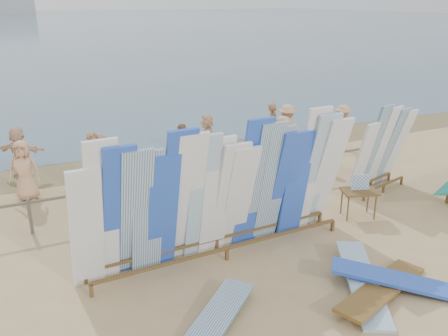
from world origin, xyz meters
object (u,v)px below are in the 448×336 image
beachgoer_8 (276,149)px  beachgoer_1 (95,165)px  flat_board_b (362,288)px  beach_chair_right (191,179)px  beach_chair_left (182,183)px  beachgoer_3 (113,165)px  beachgoer_0 (24,171)px  beachgoer_4 (183,151)px  flat_board_e (209,334)px  stroller (242,174)px  flat_board_d (401,289)px  flat_board_c (381,294)px  beachgoer_6 (282,144)px  beachgoer_5 (207,137)px  beachgoer_11 (19,152)px  side_surfboard_rack (381,151)px  beachgoer_9 (287,129)px  beachgoer_7 (273,126)px  beachgoer_extra_0 (342,127)px  main_surfboard_rack (222,196)px  beachgoer_2 (102,164)px  vendor_table (358,203)px  beachgoer_10 (311,143)px

beachgoer_8 → beachgoer_1: bearing=124.7°
flat_board_b → beach_chair_right: size_ratio=3.18×
beach_chair_left → beachgoer_3: bearing=164.8°
beachgoer_0 → beach_chair_right: bearing=6.4°
beachgoer_8 → beach_chair_right: bearing=128.9°
beachgoer_4 → beachgoer_8: bearing=100.0°
flat_board_e → stroller: stroller is taller
flat_board_d → beachgoer_8: 6.72m
flat_board_c → beachgoer_3: beachgoer_3 is taller
flat_board_d → beachgoer_6: bearing=28.1°
flat_board_d → beachgoer_5: 8.98m
beachgoer_1 → beachgoer_11: (-1.85, 2.61, -0.13)m
beachgoer_0 → side_surfboard_rack: bearing=-1.6°
beachgoer_9 → beachgoer_7: (-0.19, 0.66, -0.03)m
flat_board_e → beachgoer_9: bearing=100.4°
beachgoer_0 → beachgoer_extra_0: 10.99m
stroller → beachgoer_11: size_ratio=0.62×
flat_board_d → beachgoer_6: beachgoer_6 is taller
beachgoer_6 → beachgoer_11: size_ratio=1.12×
flat_board_c → beachgoer_extra_0: size_ratio=1.63×
flat_board_e → beachgoer_9: size_ratio=1.50×
beachgoer_7 → beachgoer_11: bearing=119.3°
stroller → beach_chair_right: bearing=147.0°
beachgoer_6 → beachgoer_11: beachgoer_6 is taller
main_surfboard_rack → beachgoer_9: main_surfboard_rack is taller
beachgoer_9 → beachgoer_8: bearing=85.3°
beachgoer_5 → flat_board_d: bearing=36.9°
beachgoer_9 → beachgoer_4: beachgoer_9 is taller
main_surfboard_rack → flat_board_c: main_surfboard_rack is taller
beachgoer_extra_0 → beachgoer_2: bearing=1.5°
main_surfboard_rack → beachgoer_extra_0: size_ratio=3.77×
beach_chair_right → beachgoer_0: size_ratio=0.49×
flat_board_c → vendor_table: bearing=-54.0°
beachgoer_6 → beachgoer_7: bearing=95.3°
flat_board_c → beachgoer_8: (1.58, 6.53, 0.84)m
flat_board_b → beachgoer_11: 10.94m
beachgoer_extra_0 → beachgoer_2: beachgoer_2 is taller
main_surfboard_rack → beachgoer_1: bearing=109.5°
flat_board_d → beachgoer_extra_0: bearing=9.2°
side_surfboard_rack → flat_board_e: side_surfboard_rack is taller
beachgoer_9 → beachgoer_0: 8.83m
beachgoer_1 → beachgoer_8: 5.54m
stroller → beachgoer_2: 4.06m
beachgoer_10 → beachgoer_11: size_ratio=0.99×
beachgoer_6 → beachgoer_9: (1.13, 1.50, -0.01)m
side_surfboard_rack → beachgoer_3: (-6.93, 3.35, -0.43)m
beachgoer_6 → beachgoer_1: size_ratio=0.96×
side_surfboard_rack → beachgoer_9: bearing=81.8°
beachgoer_1 → beachgoer_2: bearing=58.8°
beach_chair_left → stroller: 1.79m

